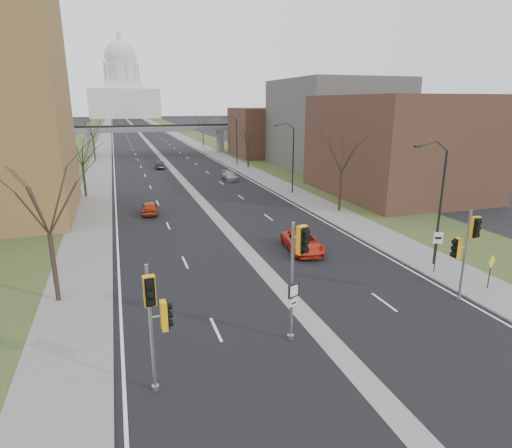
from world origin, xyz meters
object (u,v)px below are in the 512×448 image
signal_pole_right (465,244)px  car_left_far (160,165)px  car_right_mid (230,176)px  speed_limit_sign (437,245)px  warning_sign (491,267)px  signal_pole_left (156,312)px  car_right_near (303,242)px  car_left_near (150,208)px  signal_pole_median (297,262)px

signal_pole_right → car_left_far: 59.23m
car_right_mid → speed_limit_sign: bearing=-85.3°
car_right_mid → signal_pole_right: bearing=-87.9°
warning_sign → car_left_far: (-14.08, 57.36, -0.91)m
signal_pole_left → speed_limit_sign: (18.89, 6.73, -1.49)m
speed_limit_sign → car_right_near: bearing=154.4°
signal_pole_right → car_left_far: bearing=110.9°
car_left_near → car_right_near: 18.62m
car_left_near → car_right_mid: 21.32m
signal_pole_left → speed_limit_sign: signal_pole_left is taller
signal_pole_right → car_right_near: size_ratio=1.05×
signal_pole_median → car_right_mid: signal_pole_median is taller
car_left_near → signal_pole_median: bearing=104.4°
speed_limit_sign → warning_sign: bearing=-45.5°
speed_limit_sign → warning_sign: speed_limit_sign is taller
car_left_far → car_right_near: 47.57m
car_right_near → warning_sign: bearing=-45.2°
speed_limit_sign → car_left_far: (-12.71, 54.19, -1.43)m
warning_sign → signal_pole_right: bearing=171.5°
signal_pole_median → speed_limit_sign: bearing=1.3°
car_left_far → signal_pole_right: bearing=100.8°
speed_limit_sign → car_left_near: size_ratio=0.71×
speed_limit_sign → car_right_near: speed_limit_sign is taller
signal_pole_left → signal_pole_right: size_ratio=0.99×
signal_pole_left → car_right_mid: 48.55m
car_left_far → car_right_mid: (8.78, -14.83, -0.02)m
signal_pole_right → car_left_far: size_ratio=1.41×
warning_sign → car_right_near: 12.95m
signal_pole_right → car_left_near: size_ratio=1.37×
signal_pole_median → signal_pole_right: (10.72, 1.07, -0.58)m
signal_pole_left → speed_limit_sign: size_ratio=1.92×
car_left_near → car_left_far: (4.24, 31.70, -0.04)m
signal_pole_right → signal_pole_median: bearing=-164.2°
signal_pole_median → speed_limit_sign: size_ratio=2.10×
signal_pole_median → car_left_far: bearing=69.7°
warning_sign → signal_pole_median: bearing=165.0°
car_left_near → car_left_far: bearing=-92.8°
signal_pole_left → signal_pole_median: (6.59, 1.76, 0.60)m
car_left_far → car_right_near: size_ratio=0.74×
warning_sign → car_left_far: warning_sign is taller
warning_sign → car_right_near: warning_sign is taller
car_right_near → car_left_near: bearing=130.8°
signal_pole_right → car_right_near: 12.35m
car_left_near → car_left_far: size_ratio=1.03×
car_left_near → car_right_mid: car_left_near is taller
car_right_near → car_right_mid: bearing=92.2°
signal_pole_median → car_left_near: 28.07m
signal_pole_left → warning_sign: size_ratio=2.46×
warning_sign → car_right_near: bearing=105.4°
car_left_near → car_right_mid: (13.02, 16.88, -0.06)m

